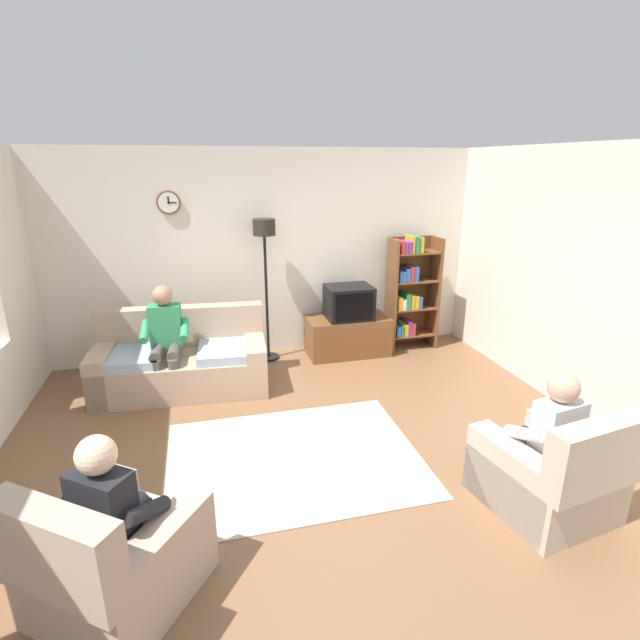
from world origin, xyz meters
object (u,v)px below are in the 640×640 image
at_px(tv, 349,302).
at_px(floor_lamp, 265,251).
at_px(bookshelf, 409,290).
at_px(couch, 182,363).
at_px(tv_stand, 348,336).
at_px(armchair_near_window, 113,562).
at_px(armchair_near_bookshelf, 549,475).
at_px(person_in_right_armchair, 545,432).
at_px(person_on_couch, 165,336).
at_px(person_in_left_armchair, 118,507).

height_order(tv, floor_lamp, floor_lamp).
distance_m(tv, bookshelf, 0.92).
relative_size(couch, tv_stand, 1.78).
xyz_separation_m(tv, armchair_near_window, (-2.50, -3.41, -0.45)).
height_order(floor_lamp, armchair_near_window, floor_lamp).
height_order(tv, armchair_near_window, tv).
bearing_deg(tv, armchair_near_window, -126.32).
xyz_separation_m(armchair_near_bookshelf, person_in_right_armchair, (-0.01, 0.09, 0.32)).
bearing_deg(armchair_near_window, person_in_right_armchair, 3.16).
bearing_deg(tv, tv_stand, 90.00).
bearing_deg(person_on_couch, bookshelf, 12.70).
bearing_deg(couch, person_in_left_armchair, -95.73).
bearing_deg(person_in_left_armchair, tv, 53.67).
bearing_deg(floor_lamp, tv_stand, -5.24).
bearing_deg(person_in_right_armchair, couch, 134.66).
relative_size(person_on_couch, person_in_left_armchair, 1.11).
height_order(tv, person_in_left_armchair, person_in_left_armchair).
relative_size(tv_stand, person_on_couch, 0.89).
xyz_separation_m(bookshelf, person_in_right_armchair, (-0.39, -3.33, -0.22)).
xyz_separation_m(tv_stand, person_in_right_armchair, (0.51, -3.26, 0.34)).
relative_size(tv, floor_lamp, 0.32).
relative_size(armchair_near_bookshelf, person_in_right_armchair, 0.89).
bearing_deg(armchair_near_window, person_in_left_armchair, 53.86).
bearing_deg(person_in_left_armchair, floor_lamp, 68.35).
relative_size(floor_lamp, person_in_right_armchair, 1.65).
bearing_deg(armchair_near_window, armchair_near_bookshelf, 1.48).
height_order(armchair_near_bookshelf, person_in_right_armchair, person_in_right_armchair).
distance_m(floor_lamp, person_in_right_armchair, 3.82).
relative_size(couch, person_on_couch, 1.58).
bearing_deg(couch, floor_lamp, 30.74).
relative_size(armchair_near_window, armchair_near_bookshelf, 1.19).
xyz_separation_m(tv_stand, bookshelf, (0.91, 0.07, 0.56)).
height_order(couch, armchair_near_window, same).
relative_size(couch, armchair_near_bookshelf, 1.97).
relative_size(couch, person_in_right_armchair, 1.75).
xyz_separation_m(armchair_near_window, armchair_near_bookshelf, (3.03, 0.08, 0.00)).
height_order(bookshelf, armchair_near_window, bookshelf).
xyz_separation_m(bookshelf, person_on_couch, (-3.22, -0.73, -0.12)).
distance_m(floor_lamp, armchair_near_window, 3.98).
distance_m(tv_stand, person_in_left_armchair, 4.17).
relative_size(tv_stand, armchair_near_window, 0.93).
bearing_deg(armchair_near_bookshelf, couch, 133.89).
height_order(couch, tv, tv).
bearing_deg(floor_lamp, person_on_couch, -148.41).
xyz_separation_m(person_on_couch, person_in_right_armchair, (2.83, -2.60, -0.09)).
bearing_deg(couch, person_in_right_armchair, -45.34).
bearing_deg(couch, armchair_near_window, -96.63).
bearing_deg(tv_stand, bookshelf, 4.17).
bearing_deg(bookshelf, person_on_couch, -167.30).
distance_m(tv_stand, armchair_near_window, 4.25).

